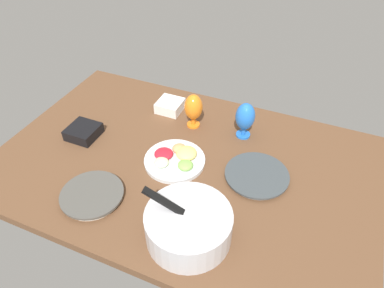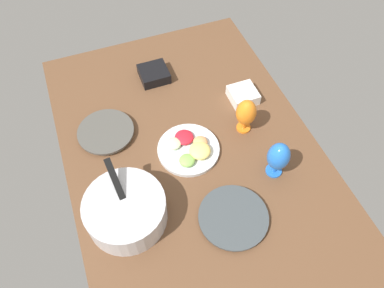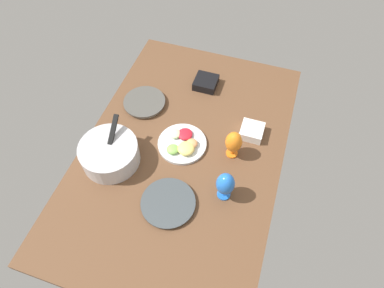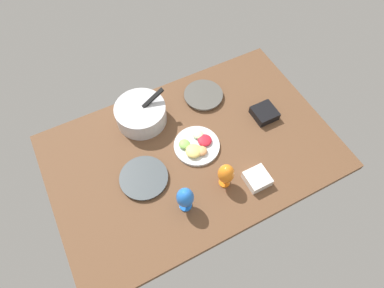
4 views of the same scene
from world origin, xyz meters
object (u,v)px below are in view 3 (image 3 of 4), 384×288
Objects in this scene: hurricane_glass_orange at (234,143)px; square_bowl_black at (206,82)px; fruit_platter at (183,143)px; dinner_plate_right at (145,102)px; dinner_plate_left at (168,203)px; square_bowl_white at (252,131)px; mixing_bowl at (110,153)px; hurricane_glass_blue at (225,184)px.

hurricane_glass_orange reaches higher than square_bowl_black.
fruit_platter reaches higher than square_bowl_black.
hurricane_glass_orange is (-18.03, -57.16, 8.96)cm from dinner_plate_right.
dinner_plate_left is 60.55cm from square_bowl_white.
mixing_bowl is (14.34, 36.68, 5.26)cm from dinner_plate_left.
dinner_plate_right is at bearing 54.42° from hurricane_glass_blue.
dinner_plate_right is 1.81× the size of square_bowl_black.
square_bowl_black is 44.24cm from square_bowl_white.
fruit_platter is at bearing -58.09° from mixing_bowl.
hurricane_glass_blue is at bearing 172.99° from square_bowl_white.
square_bowl_white is at bearing -7.01° from hurricane_glass_blue.
hurricane_glass_orange is (3.02, -26.34, 8.46)cm from fruit_platter.
square_bowl_white is (15.86, -7.01, -7.37)cm from hurricane_glass_orange.
hurricane_glass_orange is 24.42cm from hurricane_glass_blue.
dinner_plate_right is 1.42× the size of hurricane_glass_orange.
hurricane_glass_orange is 1.28× the size of square_bowl_black.
fruit_platter is at bearing 96.54° from hurricane_glass_orange.
hurricane_glass_orange reaches higher than dinner_plate_left.
hurricane_glass_blue is at bearing -61.34° from dinner_plate_left.
hurricane_glass_blue is (-24.33, -2.07, 0.22)cm from hurricane_glass_orange.
dinner_plate_right is at bearing 32.54° from dinner_plate_left.
dinner_plate_left is at bearing 151.58° from square_bowl_white.
square_bowl_black reaches higher than dinner_plate_right.
fruit_platter is (-21.05, -30.82, 0.50)cm from dinner_plate_right.
dinner_plate_right is 64.22cm from square_bowl_white.
hurricane_glass_orange is at bearing -68.50° from mixing_bowl.
hurricane_glass_orange is (23.03, -58.47, 3.92)cm from mixing_bowl.
square_bowl_white reaches higher than square_bowl_black.
mixing_bowl reaches higher than fruit_platter.
square_bowl_black is at bearing 32.18° from hurricane_glass_orange.
mixing_bowl is 2.30× the size of square_bowl_black.
mixing_bowl reaches higher than dinner_plate_right.
dinner_plate_right is at bearing 88.06° from square_bowl_white.
square_bowl_black is at bearing 51.14° from square_bowl_white.
mixing_bowl is 38.13cm from fruit_platter.
fruit_platter is 36.55cm from hurricane_glass_blue.
dinner_plate_right reaches higher than dinner_plate_left.
hurricane_glass_blue is at bearing -126.87° from fruit_platter.
fruit_platter is 1.47× the size of hurricane_glass_blue.
hurricane_glass_blue is 1.32× the size of square_bowl_black.
square_bowl_black is (80.99, 5.64, 1.69)cm from dinner_plate_left.
fruit_platter is 1.94× the size of square_bowl_black.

